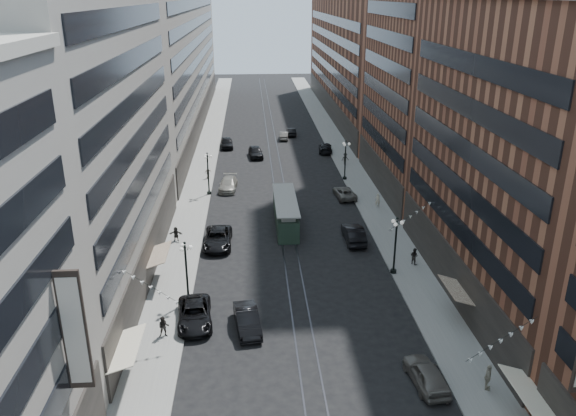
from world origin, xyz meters
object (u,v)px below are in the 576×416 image
object	(u,v)px
car_8	(228,184)
car_14	(284,135)
car_5	(247,320)
pedestrian_7	(414,256)
car_7	(218,238)
car_2	(195,314)
car_9	(227,143)
lamppost_sw_mid	(208,172)
pedestrian_2	(164,327)
car_10	(354,234)
lamppost_se_far	(395,244)
pedestrian_5	(176,234)
lamppost_sw_far	(186,270)
pedestrian_4	(488,377)
car_12	(325,148)
pedestrian_9	(345,159)
lamppost_se_mid	(345,159)
car_13	(256,152)
pedestrian_8	(378,200)
car_extra_0	(291,132)
car_4	(426,374)
pedestrian_6	(208,173)
streetcar	(286,213)
car_11	(345,193)

from	to	relation	value
car_8	car_14	world-z (taller)	car_8
car_5	pedestrian_7	distance (m)	18.65
car_5	car_7	world-z (taller)	car_7
car_2	car_9	size ratio (longest dim) A/B	1.13
lamppost_sw_mid	pedestrian_2	size ratio (longest dim) A/B	3.29
lamppost_sw_mid	car_10	size ratio (longest dim) A/B	1.04
lamppost_se_far	pedestrian_5	distance (m)	22.70
car_2	car_14	size ratio (longest dim) A/B	1.35
lamppost_sw_far	pedestrian_4	distance (m)	24.12
car_12	pedestrian_5	size ratio (longest dim) A/B	3.39
car_5	pedestrian_9	xyz separation A→B (m)	(14.70, 43.28, 0.22)
car_8	car_9	size ratio (longest dim) A/B	1.07
pedestrian_4	car_14	size ratio (longest dim) A/B	0.44
car_9	lamppost_se_mid	bearing A→B (deg)	-51.51
car_2	car_13	size ratio (longest dim) A/B	1.11
car_8	pedestrian_8	distance (m)	19.85
lamppost_sw_mid	car_14	world-z (taller)	lamppost_sw_mid
car_14	pedestrian_5	size ratio (longest dim) A/B	2.74
pedestrian_2	car_12	world-z (taller)	pedestrian_2
car_7	car_12	xyz separation A→B (m)	(15.69, 35.37, -0.08)
lamppost_se_mid	pedestrian_8	distance (m)	11.35
lamppost_sw_far	car_12	xyz separation A→B (m)	(17.60, 46.71, -2.34)
lamppost_se_mid	car_14	world-z (taller)	lamppost_se_mid
car_2	car_9	distance (m)	53.73
car_8	car_10	size ratio (longest dim) A/B	1.00
lamppost_se_mid	car_2	xyz separation A→B (m)	(-17.60, -35.09, -2.31)
car_8	pedestrian_5	bearing A→B (deg)	-102.23
car_13	pedestrian_5	distance (m)	33.00
car_extra_0	car_2	bearing A→B (deg)	78.14
lamppost_se_far	car_7	distance (m)	18.19
car_4	car_13	size ratio (longest dim) A/B	0.92
car_2	pedestrian_6	xyz separation A→B (m)	(-1.34, 36.74, 0.16)
lamppost_sw_far	pedestrian_4	size ratio (longest dim) A/B	3.00
car_9	car_14	world-z (taller)	car_9
lamppost_se_far	car_10	xyz separation A→B (m)	(-2.40, 7.45, -2.22)
car_12	pedestrian_7	world-z (taller)	pedestrian_7
lamppost_sw_mid	car_5	xyz separation A→B (m)	(4.92, -31.20, -2.29)
car_8	pedestrian_5	distance (m)	17.08
lamppost_sw_far	car_2	world-z (taller)	lamppost_sw_far
pedestrian_2	car_13	distance (m)	50.00
car_9	pedestrian_5	size ratio (longest dim) A/B	3.27
car_7	car_14	distance (m)	45.46
car_12	car_4	bearing A→B (deg)	95.13
streetcar	car_13	xyz separation A→B (m)	(-2.98, 27.88, -0.54)
car_7	lamppost_se_mid	bearing A→B (deg)	51.92
car_8	pedestrian_5	xyz separation A→B (m)	(-4.90, -16.36, 0.14)
lamppost_se_mid	car_9	bearing A→B (deg)	132.29
lamppost_se_far	car_11	distance (m)	21.03
car_2	car_5	distance (m)	4.27
car_5	pedestrian_2	size ratio (longest dim) A/B	2.92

